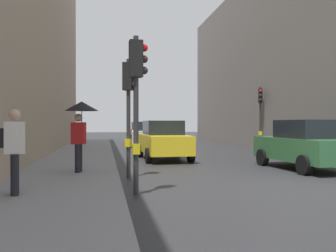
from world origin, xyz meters
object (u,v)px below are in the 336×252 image
traffic_light_near_right (129,96)px  traffic_light_near_left (137,85)px  car_white_compact (145,134)px  traffic_light_mid_street (260,107)px  pedestrian_with_black_backpack (12,146)px  car_silver_hatchback (171,131)px  car_green_estate (305,145)px  car_yellow_taxi (164,140)px  pedestrian_with_umbrella (81,117)px  car_red_sedan (140,132)px

traffic_light_near_right → traffic_light_near_left: traffic_light_near_left is taller
car_white_compact → traffic_light_mid_street: bearing=-41.3°
car_white_compact → pedestrian_with_black_backpack: pedestrian_with_black_backpack is taller
traffic_light_mid_street → car_silver_hatchback: 18.03m
car_green_estate → car_silver_hatchback: 26.20m
pedestrian_with_black_backpack → traffic_light_mid_street: bearing=48.4°
car_silver_hatchback → pedestrian_with_black_backpack: bearing=-106.3°
traffic_light_near_right → traffic_light_mid_street: traffic_light_mid_street is taller
traffic_light_near_left → car_yellow_taxi: traffic_light_near_left is taller
car_silver_hatchback → pedestrian_with_umbrella: (-7.69, -26.83, 0.96)m
car_white_compact → car_silver_hatchback: (4.17, 12.28, 0.00)m
pedestrian_with_black_backpack → car_silver_hatchback: bearing=73.7°
pedestrian_with_umbrella → pedestrian_with_black_backpack: size_ratio=1.21×
traffic_light_near_left → car_yellow_taxi: bearing=76.5°
car_red_sedan → car_silver_hatchback: bearing=53.4°
car_red_sedan → traffic_light_near_left: bearing=-95.7°
car_silver_hatchback → pedestrian_with_black_backpack: (-8.84, -30.18, 0.29)m
traffic_light_near_left → pedestrian_with_black_backpack: bearing=-171.0°
car_green_estate → traffic_light_near_right: bearing=-171.7°
car_white_compact → pedestrian_with_umbrella: (-3.51, -14.55, 0.96)m
traffic_light_near_right → car_white_compact: 15.06m
car_yellow_taxi → car_silver_hatchback: 22.31m
car_yellow_taxi → pedestrian_with_umbrella: (-3.34, -4.95, 0.96)m
car_white_compact → car_yellow_taxi: size_ratio=1.01×
car_white_compact → car_green_estate: same height
car_yellow_taxi → car_silver_hatchback: size_ratio=0.98×
car_red_sedan → pedestrian_with_umbrella: pedestrian_with_umbrella is taller
traffic_light_near_left → car_green_estate: bearing=29.6°
car_yellow_taxi → pedestrian_with_black_backpack: bearing=-118.5°
traffic_light_near_right → car_yellow_taxi: bearing=70.1°
traffic_light_mid_street → pedestrian_with_black_backpack: traffic_light_mid_street is taller
traffic_light_mid_street → pedestrian_with_black_backpack: bearing=-131.6°
traffic_light_near_left → car_yellow_taxi: size_ratio=0.86×
traffic_light_near_right → car_silver_hatchback: size_ratio=0.83×
car_red_sedan → pedestrian_with_umbrella: bearing=-100.2°
traffic_light_near_left → car_white_compact: size_ratio=0.84×
traffic_light_near_right → pedestrian_with_black_backpack: (-2.60, -3.07, -1.30)m
traffic_light_near_right → car_red_sedan: 22.23m
car_white_compact → car_green_estate: bearing=-73.1°
car_silver_hatchback → pedestrian_with_umbrella: bearing=-106.0°
traffic_light_near_left → traffic_light_mid_street: 14.59m
car_yellow_taxi → car_red_sedan: bearing=88.0°
car_red_sedan → car_silver_hatchback: same height
car_red_sedan → pedestrian_with_black_backpack: size_ratio=2.38×
traffic_light_mid_street → car_green_estate: (-2.08, -8.38, -1.75)m
car_green_estate → pedestrian_with_umbrella: (-7.74, -0.63, 0.96)m
car_green_estate → pedestrian_with_umbrella: 7.82m
traffic_light_near_left → car_silver_hatchback: bearing=78.2°
car_white_compact → pedestrian_with_umbrella: 15.00m
traffic_light_near_right → traffic_light_mid_street: 12.51m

